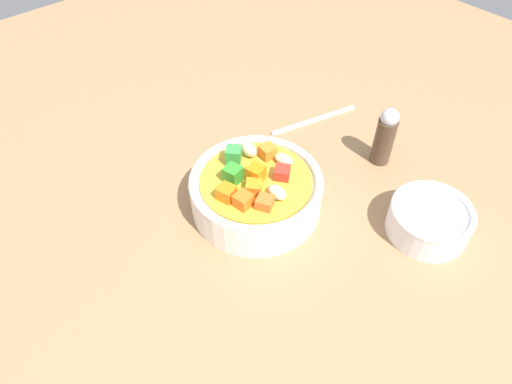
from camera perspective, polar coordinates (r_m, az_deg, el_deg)
ground_plane at (r=57.41cm, az=0.00°, el=-2.43°), size 140.00×140.00×2.00cm
soup_bowl_main at (r=54.61cm, az=-0.01°, el=0.20°), size 15.71×15.71×6.73cm
spoon at (r=66.89cm, az=2.77°, el=7.68°), size 22.86×7.38×0.86cm
side_bowl_small at (r=56.21cm, az=20.69°, el=-3.21°), size 9.42×9.42×3.95cm
pepper_shaker at (r=62.12cm, az=15.68°, el=6.68°), size 2.60×2.60×8.35cm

